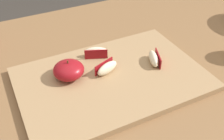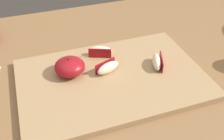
# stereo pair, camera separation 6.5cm
# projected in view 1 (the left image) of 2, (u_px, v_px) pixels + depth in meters

# --- Properties ---
(dining_table) EXTENTS (1.40, 0.83, 0.73)m
(dining_table) POSITION_uv_depth(u_px,v_px,m) (116.00, 96.00, 0.77)
(dining_table) COLOR brown
(dining_table) RESTS_ON ground_plane
(cutting_board) EXTENTS (0.45, 0.30, 0.02)m
(cutting_board) POSITION_uv_depth(u_px,v_px,m) (112.00, 79.00, 0.66)
(cutting_board) COLOR #A37F56
(cutting_board) RESTS_ON dining_table
(apple_half_skin_up) EXTENTS (0.07, 0.07, 0.05)m
(apple_half_skin_up) POSITION_uv_depth(u_px,v_px,m) (69.00, 70.00, 0.65)
(apple_half_skin_up) COLOR maroon
(apple_half_skin_up) RESTS_ON cutting_board
(apple_wedge_back) EXTENTS (0.07, 0.04, 0.03)m
(apple_wedge_back) POSITION_uv_depth(u_px,v_px,m) (96.00, 52.00, 0.72)
(apple_wedge_back) COLOR beige
(apple_wedge_back) RESTS_ON cutting_board
(apple_wedge_near_knife) EXTENTS (0.04, 0.07, 0.03)m
(apple_wedge_near_knife) POSITION_uv_depth(u_px,v_px,m) (154.00, 59.00, 0.69)
(apple_wedge_near_knife) COLOR beige
(apple_wedge_near_knife) RESTS_ON cutting_board
(apple_wedge_front) EXTENTS (0.07, 0.04, 0.03)m
(apple_wedge_front) POSITION_uv_depth(u_px,v_px,m) (107.00, 68.00, 0.66)
(apple_wedge_front) COLOR beige
(apple_wedge_front) RESTS_ON cutting_board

